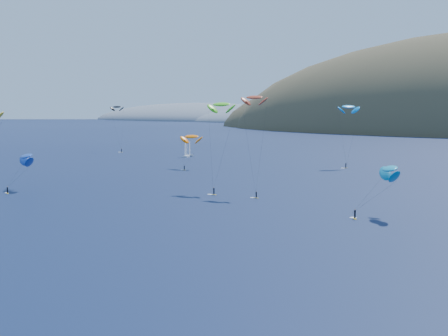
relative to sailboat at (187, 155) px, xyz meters
name	(u,v)px	position (x,y,z in m)	size (l,w,h in m)	color
headland	(215,122)	(-367.01, 564.77, -4.26)	(460.00, 250.00, 60.00)	slate
sailboat	(187,155)	(0.00, 0.00, 0.00)	(8.77, 8.23, 10.47)	silver
kitesurfer_1	(192,137)	(31.61, -39.43, 11.10)	(9.25, 10.22, 14.48)	yellow
kitesurfer_3	(221,105)	(74.13, -83.15, 23.15)	(8.74, 11.98, 26.39)	yellow
kitesurfer_4	(349,107)	(79.17, -2.56, 22.23)	(8.65, 9.89, 25.60)	yellow
kitesurfer_5	(390,169)	(127.61, -98.54, 9.51)	(10.04, 12.33, 12.95)	yellow
kitesurfer_9	(254,98)	(85.59, -84.46, 25.01)	(9.15, 9.27, 28.00)	yellow
kitesurfer_10	(26,156)	(26.92, -112.30, 8.56)	(10.36, 13.55, 12.10)	yellow
kitesurfer_12	(117,107)	(-50.55, 8.29, 21.79)	(10.58, 6.93, 24.74)	yellow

